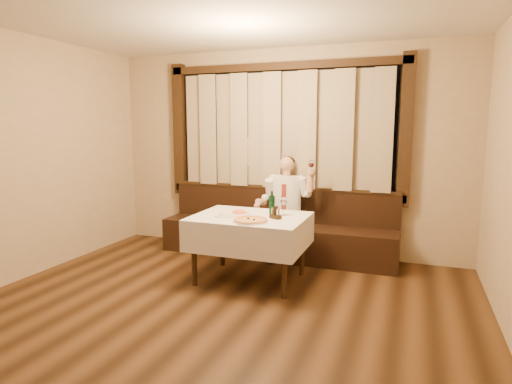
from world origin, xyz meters
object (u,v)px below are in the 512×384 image
(dining_table, at_px, (250,225))
(pizza, at_px, (250,220))
(pasta_red, at_px, (239,211))
(green_bottle, at_px, (272,206))
(pasta_cream, at_px, (225,213))
(banquette, at_px, (277,233))
(cruet_caddy, at_px, (275,214))
(seated_man, at_px, (285,199))

(dining_table, distance_m, pizza, 0.33)
(pasta_red, xyz_separation_m, green_bottle, (0.40, -0.02, 0.09))
(dining_table, relative_size, pasta_cream, 5.16)
(banquette, distance_m, pasta_red, 1.10)
(banquette, relative_size, pizza, 8.42)
(pasta_cream, bearing_deg, pizza, -25.32)
(cruet_caddy, bearing_deg, banquette, 131.27)
(banquette, xyz_separation_m, seated_man, (0.14, -0.09, 0.49))
(banquette, xyz_separation_m, pasta_red, (-0.15, -0.97, 0.48))
(banquette, distance_m, pasta_cream, 1.25)
(pasta_red, height_order, seated_man, seated_man)
(banquette, height_order, green_bottle, green_bottle)
(dining_table, height_order, pizza, pizza)
(cruet_caddy, bearing_deg, pizza, -105.54)
(pizza, relative_size, pasta_cream, 1.54)
(pasta_red, bearing_deg, seated_man, 71.67)
(banquette, relative_size, dining_table, 2.52)
(pasta_red, bearing_deg, cruet_caddy, -11.22)
(pizza, bearing_deg, seated_man, 88.74)
(pasta_cream, height_order, green_bottle, green_bottle)
(green_bottle, height_order, cruet_caddy, green_bottle)
(dining_table, xyz_separation_m, pizza, (0.12, -0.28, 0.12))
(banquette, xyz_separation_m, cruet_caddy, (0.32, -1.07, 0.49))
(banquette, bearing_deg, pasta_red, -98.84)
(pizza, xyz_separation_m, pasta_cream, (-0.37, 0.18, 0.02))
(banquette, bearing_deg, dining_table, -90.00)
(dining_table, height_order, green_bottle, green_bottle)
(pizza, xyz_separation_m, green_bottle, (0.14, 0.32, 0.11))
(green_bottle, bearing_deg, pasta_red, 177.85)
(pasta_cream, height_order, cruet_caddy, cruet_caddy)
(pizza, bearing_deg, pasta_cream, 154.68)
(pizza, relative_size, seated_man, 0.28)
(dining_table, bearing_deg, banquette, 90.00)
(pizza, xyz_separation_m, cruet_caddy, (0.20, 0.24, 0.03))
(cruet_caddy, distance_m, seated_man, 0.99)
(pasta_red, bearing_deg, dining_table, -18.22)
(banquette, distance_m, dining_table, 1.08)
(green_bottle, relative_size, seated_man, 0.22)
(banquette, xyz_separation_m, dining_table, (0.00, -1.02, 0.34))
(banquette, bearing_deg, seated_man, -31.93)
(pasta_red, height_order, green_bottle, green_bottle)
(green_bottle, xyz_separation_m, seated_man, (-0.11, 0.90, -0.08))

